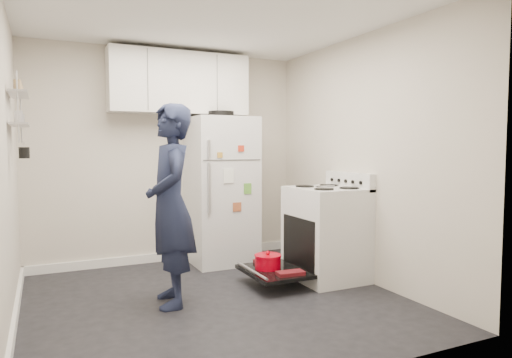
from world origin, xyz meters
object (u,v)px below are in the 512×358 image
electric_range (325,234)px  open_oven_door (272,267)px  person (171,205)px  refrigerator (221,190)px

electric_range → open_oven_door: 0.67m
open_oven_door → person: 1.25m
person → refrigerator: bearing=148.1°
open_oven_door → refrigerator: 1.28m
refrigerator → person: (-0.91, -1.18, 0.01)m
open_oven_door → person: person is taller
electric_range → refrigerator: bearing=123.4°
open_oven_door → person: size_ratio=0.40×
electric_range → person: 1.69m
refrigerator → person: size_ratio=1.02×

